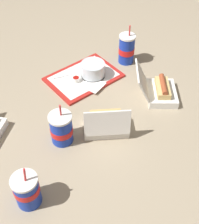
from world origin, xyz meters
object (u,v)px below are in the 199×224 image
(food_tray, at_px, (84,77))
(clamshell_sandwich_front, at_px, (106,124))
(clamshell_hotdog_center, at_px, (159,90))
(soda_cup_corner, at_px, (27,190))
(ketchup_cup, at_px, (76,79))
(cake_container, at_px, (93,70))
(plastic_fork, at_px, (64,76))
(soda_cup_center, at_px, (61,128))
(soda_cup_right, at_px, (127,49))

(food_tray, relative_size, clamshell_sandwich_front, 1.68)
(clamshell_sandwich_front, bearing_deg, clamshell_hotdog_center, -6.06)
(clamshell_sandwich_front, xyz_separation_m, soda_cup_corner, (-0.46, -0.03, 0.03))
(ketchup_cup, relative_size, clamshell_sandwich_front, 0.17)
(food_tray, distance_m, cake_container, 0.07)
(food_tray, distance_m, clamshell_sandwich_front, 0.39)
(food_tray, xyz_separation_m, soda_cup_corner, (-0.65, -0.37, 0.07))
(clamshell_hotdog_center, distance_m, soda_cup_corner, 0.81)
(soda_cup_corner, bearing_deg, clamshell_hotdog_center, -0.29)
(plastic_fork, relative_size, soda_cup_center, 0.52)
(clamshell_sandwich_front, relative_size, clamshell_hotdog_center, 0.85)
(food_tray, xyz_separation_m, soda_cup_right, (0.27, -0.06, 0.08))
(cake_container, distance_m, soda_cup_right, 0.24)
(clamshell_sandwich_front, height_order, soda_cup_right, soda_cup_right)
(soda_cup_right, relative_size, soda_cup_center, 1.09)
(soda_cup_corner, bearing_deg, clamshell_sandwich_front, 4.18)
(ketchup_cup, bearing_deg, plastic_fork, 103.20)
(cake_container, distance_m, soda_cup_center, 0.45)
(food_tray, distance_m, plastic_fork, 0.11)
(ketchup_cup, xyz_separation_m, soda_cup_right, (0.33, -0.06, 0.06))
(plastic_fork, xyz_separation_m, soda_cup_right, (0.35, -0.14, 0.07))
(ketchup_cup, distance_m, soda_cup_right, 0.34)
(food_tray, bearing_deg, soda_cup_center, -146.91)
(ketchup_cup, height_order, soda_cup_center, soda_cup_center)
(clamshell_sandwich_front, bearing_deg, plastic_fork, 74.55)
(ketchup_cup, xyz_separation_m, plastic_fork, (-0.02, 0.08, -0.01))
(soda_cup_center, bearing_deg, plastic_fork, 47.51)
(plastic_fork, distance_m, soda_cup_corner, 0.73)
(food_tray, relative_size, soda_cup_center, 1.90)
(cake_container, xyz_separation_m, soda_cup_center, (-0.40, -0.21, 0.02))
(plastic_fork, relative_size, clamshell_sandwich_front, 0.46)
(cake_container, xyz_separation_m, soda_cup_corner, (-0.69, -0.34, 0.02))
(plastic_fork, height_order, soda_cup_corner, soda_cup_corner)
(cake_container, height_order, clamshell_hotdog_center, clamshell_hotdog_center)
(ketchup_cup, bearing_deg, clamshell_hotdog_center, -59.98)
(plastic_fork, xyz_separation_m, soda_cup_center, (-0.29, -0.31, 0.06))
(food_tray, height_order, soda_cup_corner, soda_cup_corner)
(food_tray, height_order, soda_cup_right, soda_cup_right)
(food_tray, height_order, soda_cup_center, soda_cup_center)
(cake_container, relative_size, clamshell_sandwich_front, 0.54)
(food_tray, bearing_deg, soda_cup_corner, -149.94)
(ketchup_cup, relative_size, soda_cup_corner, 0.20)
(cake_container, relative_size, soda_cup_center, 0.61)
(food_tray, relative_size, soda_cup_right, 1.75)
(cake_container, relative_size, soda_cup_corner, 0.63)
(soda_cup_corner, bearing_deg, food_tray, 30.06)
(ketchup_cup, distance_m, clamshell_sandwich_front, 0.37)
(soda_cup_center, bearing_deg, food_tray, 33.09)
(soda_cup_center, bearing_deg, soda_cup_corner, -154.12)
(soda_cup_corner, bearing_deg, ketchup_cup, 32.28)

